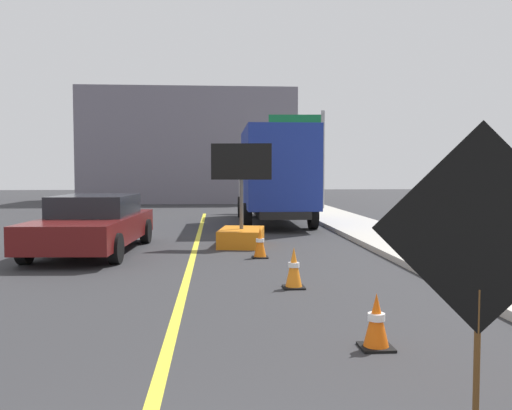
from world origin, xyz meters
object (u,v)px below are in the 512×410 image
traffic_cone_near_sign (376,321)px  traffic_cone_far_lane (260,243)px  traffic_cone_mid_lane (294,268)px  highway_guide_sign (307,143)px  roadwork_sign (480,235)px  box_truck (274,174)px  arrow_board_trailer (241,228)px  pickup_car (94,223)px

traffic_cone_near_sign → traffic_cone_far_lane: bearing=96.7°
traffic_cone_mid_lane → highway_guide_sign: bearing=79.9°
roadwork_sign → traffic_cone_mid_lane: roadwork_sign is taller
box_truck → roadwork_sign: bearing=-90.7°
box_truck → traffic_cone_near_sign: (-0.44, -14.83, -1.57)m
arrow_board_trailer → traffic_cone_near_sign: 8.70m
pickup_car → traffic_cone_far_lane: size_ratio=7.52×
roadwork_sign → pickup_car: size_ratio=0.44×
traffic_cone_far_lane → highway_guide_sign: bearing=76.6°
arrow_board_trailer → pickup_car: (-3.65, -0.90, 0.22)m
roadwork_sign → pickup_car: bearing=117.5°
arrow_board_trailer → traffic_cone_near_sign: bearing=-82.8°
traffic_cone_far_lane → traffic_cone_mid_lane: bearing=-84.8°
pickup_car → traffic_cone_far_lane: bearing=-16.9°
roadwork_sign → traffic_cone_mid_lane: size_ratio=3.37×
arrow_board_trailer → pickup_car: bearing=-166.2°
box_truck → pickup_car: size_ratio=1.49×
pickup_car → traffic_cone_far_lane: 4.17m
pickup_car → arrow_board_trailer: bearing=13.8°
roadwork_sign → traffic_cone_far_lane: 8.49m
box_truck → traffic_cone_mid_lane: box_truck is taller
arrow_board_trailer → pickup_car: size_ratio=0.51×
roadwork_sign → highway_guide_sign: bearing=83.8°
box_truck → traffic_cone_mid_lane: bearing=-94.4°
traffic_cone_mid_lane → box_truck: bearing=85.6°
traffic_cone_near_sign → traffic_cone_mid_lane: 3.25m
box_truck → highway_guide_sign: 7.10m
highway_guide_sign → box_truck: bearing=-109.7°
traffic_cone_far_lane → box_truck: bearing=81.7°
box_truck → highway_guide_sign: bearing=70.3°
pickup_car → traffic_cone_near_sign: (4.74, -7.73, -0.40)m
arrow_board_trailer → box_truck: 6.54m
arrow_board_trailer → highway_guide_sign: 13.62m
traffic_cone_near_sign → roadwork_sign: bearing=-82.4°
arrow_board_trailer → box_truck: size_ratio=0.34×
traffic_cone_mid_lane → roadwork_sign: bearing=-82.0°
box_truck → traffic_cone_near_sign: box_truck is taller
roadwork_sign → pickup_car: 10.81m
arrow_board_trailer → traffic_cone_mid_lane: size_ratio=3.90×
highway_guide_sign → traffic_cone_far_lane: bearing=-103.4°
box_truck → pickup_car: box_truck is taller
arrow_board_trailer → traffic_cone_near_sign: arrow_board_trailer is taller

